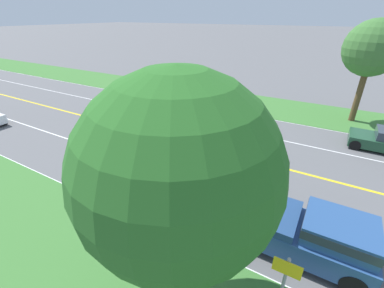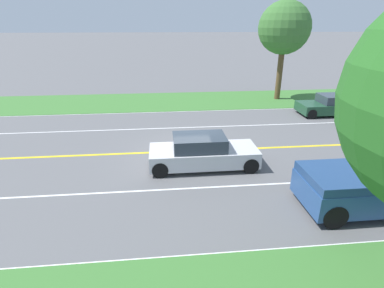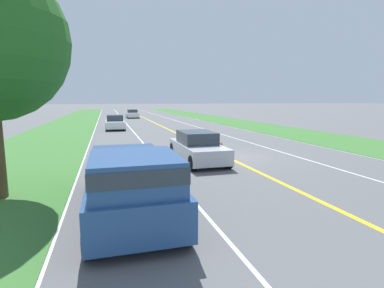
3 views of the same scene
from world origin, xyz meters
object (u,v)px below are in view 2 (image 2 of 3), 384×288
ego_car (202,152)px  oncoming_car (333,105)px  roadside_tree_left_near (284,28)px  dog (188,145)px

ego_car → oncoming_car: size_ratio=1.00×
oncoming_car → roadside_tree_left_near: roadside_tree_left_near is taller
dog → oncoming_car: bearing=118.1°
dog → roadside_tree_left_near: roadside_tree_left_near is taller
ego_car → dog: size_ratio=3.78×
dog → oncoming_car: size_ratio=0.27×
dog → oncoming_car: (-5.75, 10.33, 0.09)m
ego_car → roadside_tree_left_near: (-11.59, 7.68, 4.71)m
ego_car → dog: ego_car is taller
oncoming_car → dog: bearing=119.1°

